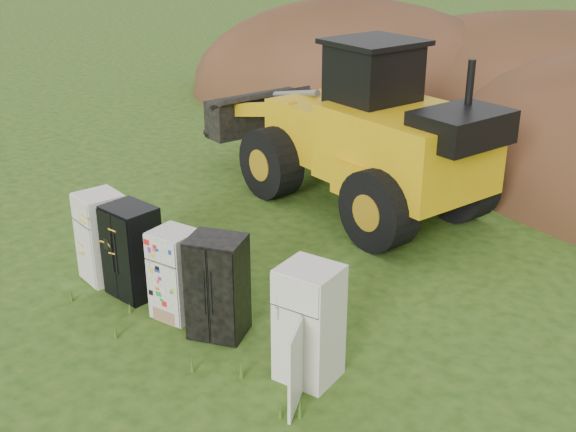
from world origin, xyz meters
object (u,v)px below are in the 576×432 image
(fridge_leftmost, at_px, (102,237))
(fridge_open_door, at_px, (309,324))
(fridge_sticker, at_px, (176,274))
(fridge_dark_mid, at_px, (218,287))
(fridge_black_side, at_px, (132,251))
(wheel_loader, at_px, (342,119))

(fridge_leftmost, height_order, fridge_open_door, fridge_open_door)
(fridge_leftmost, relative_size, fridge_sticker, 1.08)
(fridge_sticker, bearing_deg, fridge_leftmost, 172.46)
(fridge_dark_mid, bearing_deg, fridge_black_side, 158.24)
(fridge_sticker, bearing_deg, fridge_black_side, 172.79)
(fridge_sticker, bearing_deg, fridge_open_door, -5.07)
(fridge_black_side, relative_size, fridge_dark_mid, 0.99)
(fridge_black_side, height_order, wheel_loader, wheel_loader)
(fridge_leftmost, xyz_separation_m, fridge_black_side, (0.91, -0.04, -0.00))
(fridge_black_side, bearing_deg, fridge_leftmost, 179.96)
(fridge_dark_mid, bearing_deg, wheel_loader, 86.16)
(wheel_loader, bearing_deg, fridge_sticker, -66.76)
(wheel_loader, bearing_deg, fridge_open_door, -44.67)
(fridge_open_door, bearing_deg, wheel_loader, 116.26)
(fridge_sticker, relative_size, fridge_dark_mid, 0.92)
(fridge_leftmost, bearing_deg, fridge_black_side, 9.29)
(fridge_open_door, bearing_deg, fridge_dark_mid, 173.60)
(fridge_open_door, distance_m, wheel_loader, 7.53)
(fridge_sticker, xyz_separation_m, fridge_dark_mid, (0.96, 0.04, 0.07))
(fridge_sticker, xyz_separation_m, fridge_open_door, (2.84, 0.02, 0.12))
(fridge_leftmost, relative_size, fridge_dark_mid, 0.99)
(fridge_dark_mid, bearing_deg, fridge_leftmost, 157.43)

